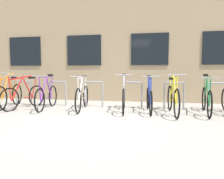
% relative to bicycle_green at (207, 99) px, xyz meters
% --- Properties ---
extents(ground_plane, '(42.00, 42.00, 0.00)m').
position_rel_bicycle_green_xyz_m(ground_plane, '(-2.67, -1.44, -0.38)').
color(ground_plane, '#9E998E').
extents(storefront_building, '(28.00, 7.69, 5.29)m').
position_rel_bicycle_green_xyz_m(storefront_building, '(-2.67, 5.59, 2.26)').
color(storefront_building, tan).
rests_on(storefront_building, ground).
extents(bike_rack, '(6.59, 0.05, 0.80)m').
position_rel_bicycle_green_xyz_m(bike_rack, '(-2.56, 0.46, 0.11)').
color(bike_rack, gray).
rests_on(bike_rack, ground).
extents(bicycle_green, '(0.44, 1.77, 1.05)m').
position_rel_bicycle_green_xyz_m(bicycle_green, '(0.00, 0.00, 0.00)').
color(bicycle_green, black).
rests_on(bicycle_green, ground).
extents(bicycle_white, '(0.44, 1.75, 1.00)m').
position_rel_bicycle_green_xyz_m(bicycle_white, '(-3.38, -0.03, -0.00)').
color(bicycle_white, black).
rests_on(bicycle_white, ground).
extents(bicycle_yellow, '(0.44, 1.83, 1.06)m').
position_rel_bicycle_green_xyz_m(bicycle_yellow, '(-0.87, -0.17, 0.01)').
color(bicycle_yellow, black).
rests_on(bicycle_yellow, ground).
extents(bicycle_orange, '(0.50, 1.72, 1.10)m').
position_rel_bicycle_green_xyz_m(bicycle_orange, '(-5.72, -0.02, 0.01)').
color(bicycle_orange, black).
rests_on(bicycle_orange, ground).
extents(bicycle_silver, '(0.44, 1.72, 1.06)m').
position_rel_bicycle_green_xyz_m(bicycle_silver, '(-2.18, -0.04, 0.01)').
color(bicycle_silver, black).
rests_on(bicycle_silver, ground).
extents(bicycle_purple, '(0.44, 1.68, 1.04)m').
position_rel_bicycle_green_xyz_m(bicycle_purple, '(-4.46, -0.08, -0.00)').
color(bicycle_purple, black).
rests_on(bicycle_purple, ground).
extents(bicycle_blue, '(0.44, 1.64, 1.02)m').
position_rel_bicycle_green_xyz_m(bicycle_blue, '(-1.48, 0.00, -0.01)').
color(bicycle_blue, black).
rests_on(bicycle_blue, ground).
extents(bicycle_red, '(0.53, 1.68, 1.03)m').
position_rel_bicycle_green_xyz_m(bicycle_red, '(-5.17, -0.12, -0.01)').
color(bicycle_red, black).
rests_on(bicycle_red, ground).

